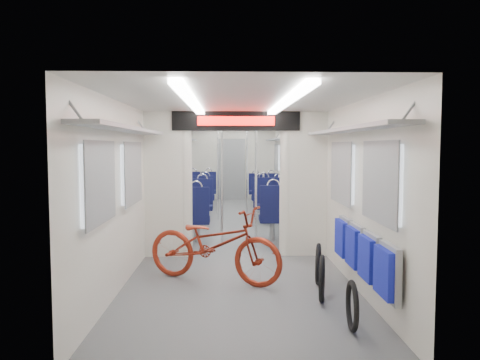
{
  "coord_description": "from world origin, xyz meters",
  "views": [
    {
      "loc": [
        -0.14,
        -9.45,
        1.76
      ],
      "look_at": [
        0.08,
        -1.25,
        1.16
      ],
      "focal_mm": 35.0,
      "sensor_mm": 36.0,
      "label": 1
    }
  ],
  "objects": [
    {
      "name": "flip_bench",
      "position": [
        1.35,
        -4.37,
        0.58
      ],
      "size": [
        0.12,
        2.12,
        0.53
      ],
      "color": "gray",
      "rests_on": "carriage"
    },
    {
      "name": "seat_bay_near_right",
      "position": [
        0.93,
        0.11,
        0.57
      ],
      "size": [
        0.96,
        2.29,
        1.16
      ],
      "color": "black",
      "rests_on": "ground"
    },
    {
      "name": "seat_bay_near_left",
      "position": [
        -0.93,
        -0.04,
        0.56
      ],
      "size": [
        0.94,
        2.22,
        1.14
      ],
      "color": "black",
      "rests_on": "ground"
    },
    {
      "name": "stanchion_far_right",
      "position": [
        0.34,
        1.96,
        1.15
      ],
      "size": [
        0.04,
        0.04,
        2.3
      ],
      "primitive_type": "cylinder",
      "color": "silver",
      "rests_on": "ground"
    },
    {
      "name": "bicycle",
      "position": [
        -0.31,
        -3.47,
        0.49
      ],
      "size": [
        1.98,
        1.37,
        0.99
      ],
      "primitive_type": "imported",
      "rotation": [
        0.0,
        0.0,
        1.14
      ],
      "color": "maroon",
      "rests_on": "ground"
    },
    {
      "name": "bike_hoop_a",
      "position": [
        1.04,
        -5.15,
        0.22
      ],
      "size": [
        0.09,
        0.49,
        0.49
      ],
      "primitive_type": "torus",
      "rotation": [
        1.57,
        0.0,
        1.48
      ],
      "color": "black",
      "rests_on": "ground"
    },
    {
      "name": "stanchion_far_left",
      "position": [
        -0.36,
        1.63,
        1.15
      ],
      "size": [
        0.04,
        0.04,
        2.3
      ],
      "primitive_type": "cylinder",
      "color": "silver",
      "rests_on": "ground"
    },
    {
      "name": "carriage",
      "position": [
        0.0,
        -0.27,
        1.5
      ],
      "size": [
        12.0,
        12.02,
        2.31
      ],
      "color": "#515456",
      "rests_on": "ground"
    },
    {
      "name": "stanchion_near_right",
      "position": [
        0.35,
        -1.46,
        1.15
      ],
      "size": [
        0.04,
        0.04,
        2.3
      ],
      "primitive_type": "cylinder",
      "color": "silver",
      "rests_on": "ground"
    },
    {
      "name": "bike_hoop_c",
      "position": [
        1.01,
        -3.64,
        0.24
      ],
      "size": [
        0.18,
        0.53,
        0.53
      ],
      "primitive_type": "torus",
      "rotation": [
        1.57,
        0.0,
        1.32
      ],
      "color": "black",
      "rests_on": "ground"
    },
    {
      "name": "bike_hoop_b",
      "position": [
        0.93,
        -4.3,
        0.24
      ],
      "size": [
        0.18,
        0.53,
        0.54
      ],
      "primitive_type": "torus",
      "rotation": [
        1.57,
        0.0,
        1.32
      ],
      "color": "black",
      "rests_on": "ground"
    },
    {
      "name": "stanchion_near_left",
      "position": [
        -0.23,
        -1.37,
        1.15
      ],
      "size": [
        0.04,
        0.04,
        2.3
      ],
      "primitive_type": "cylinder",
      "color": "silver",
      "rests_on": "ground"
    },
    {
      "name": "seat_bay_far_right",
      "position": [
        0.94,
        3.47,
        0.52
      ],
      "size": [
        0.88,
        1.94,
        1.06
      ],
      "color": "black",
      "rests_on": "ground"
    },
    {
      "name": "seat_bay_far_left",
      "position": [
        -0.94,
        3.63,
        0.54
      ],
      "size": [
        0.91,
        2.08,
        1.1
      ],
      "color": "black",
      "rests_on": "ground"
    }
  ]
}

